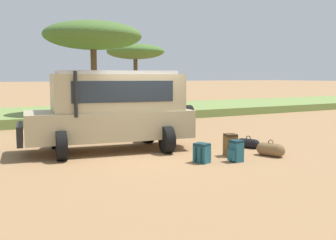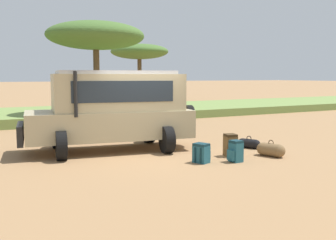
{
  "view_description": "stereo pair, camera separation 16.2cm",
  "coord_description": "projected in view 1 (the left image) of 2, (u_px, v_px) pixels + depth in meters",
  "views": [
    {
      "loc": [
        -4.92,
        -10.13,
        2.27
      ],
      "look_at": [
        0.66,
        -0.18,
        1.0
      ],
      "focal_mm": 42.0,
      "sensor_mm": 36.0,
      "label": 1
    },
    {
      "loc": [
        -4.78,
        -10.21,
        2.27
      ],
      "look_at": [
        0.66,
        -0.18,
        1.0
      ],
      "focal_mm": 42.0,
      "sensor_mm": 36.0,
      "label": 2
    }
  ],
  "objects": [
    {
      "name": "grass_bank",
      "position": [
        54.0,
        115.0,
        21.03
      ],
      "size": [
        120.0,
        7.0,
        0.44
      ],
      "color": "olive",
      "rests_on": "ground_plane"
    },
    {
      "name": "duffel_bag_low_black_case",
      "position": [
        271.0,
        150.0,
        11.22
      ],
      "size": [
        0.52,
        0.84,
        0.48
      ],
      "color": "brown",
      "rests_on": "ground_plane"
    },
    {
      "name": "acacia_tree_left_mid",
      "position": [
        93.0,
        36.0,
        19.58
      ],
      "size": [
        4.94,
        4.39,
        5.0
      ],
      "color": "brown",
      "rests_on": "ground_plane"
    },
    {
      "name": "duffel_bag_soft_canvas",
      "position": [
        248.0,
        143.0,
        12.49
      ],
      "size": [
        0.49,
        0.71,
        0.4
      ],
      "color": "black",
      "rests_on": "ground_plane"
    },
    {
      "name": "backpack_cluster_center",
      "position": [
        202.0,
        153.0,
        10.37
      ],
      "size": [
        0.46,
        0.47,
        0.52
      ],
      "color": "#235B6B",
      "rests_on": "ground_plane"
    },
    {
      "name": "ground_plane",
      "position": [
        145.0,
        155.0,
        11.42
      ],
      "size": [
        320.0,
        320.0,
        0.0
      ],
      "primitive_type": "plane",
      "color": "#9E754C"
    },
    {
      "name": "backpack_beside_front_wheel",
      "position": [
        231.0,
        145.0,
        11.21
      ],
      "size": [
        0.39,
        0.47,
        0.64
      ],
      "color": "brown",
      "rests_on": "ground_plane"
    },
    {
      "name": "safari_vehicle",
      "position": [
        113.0,
        109.0,
        11.96
      ],
      "size": [
        5.47,
        3.24,
        2.44
      ],
      "color": "tan",
      "rests_on": "ground_plane"
    },
    {
      "name": "backpack_near_rear_wheel",
      "position": [
        236.0,
        151.0,
        10.48
      ],
      "size": [
        0.39,
        0.33,
        0.58
      ],
      "color": "#235B6B",
      "rests_on": "ground_plane"
    },
    {
      "name": "acacia_tree_centre_back",
      "position": [
        135.0,
        52.0,
        38.3
      ],
      "size": [
        5.56,
        6.0,
        5.4
      ],
      "color": "brown",
      "rests_on": "ground_plane"
    }
  ]
}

